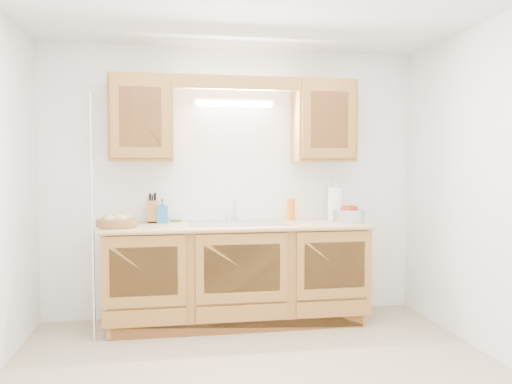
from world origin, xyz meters
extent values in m
plane|color=#C1AC8B|center=(0.00, 0.00, 0.00)|extent=(3.50, 3.50, 0.00)
cube|color=white|center=(0.00, 1.50, 1.25)|extent=(3.50, 0.02, 2.50)
cube|color=white|center=(0.00, -1.50, 1.25)|extent=(3.50, 0.02, 2.50)
cube|color=white|center=(1.75, 0.00, 1.25)|extent=(0.02, 3.00, 2.50)
cube|color=#A96D31|center=(0.00, 1.20, 0.44)|extent=(2.20, 0.60, 0.86)
cube|color=tan|center=(0.00, 1.19, 0.88)|extent=(2.30, 0.63, 0.04)
cube|color=#A96D31|center=(-0.83, 1.33, 1.83)|extent=(0.55, 0.33, 0.75)
cube|color=#A96D31|center=(0.83, 1.33, 1.83)|extent=(0.55, 0.33, 0.75)
cube|color=#A96D31|center=(0.00, 1.19, 2.14)|extent=(2.20, 0.05, 0.12)
cylinder|color=white|center=(0.00, 1.40, 1.98)|extent=(0.70, 0.05, 0.05)
cube|color=white|center=(0.00, 1.43, 2.01)|extent=(0.76, 0.06, 0.05)
cube|color=#9E9EA3|center=(0.00, 1.21, 0.90)|extent=(0.84, 0.46, 0.01)
cube|color=#9E9EA3|center=(-0.21, 1.21, 0.82)|extent=(0.39, 0.40, 0.16)
cube|color=#9E9EA3|center=(0.21, 1.21, 0.82)|extent=(0.39, 0.40, 0.16)
cylinder|color=silver|center=(0.00, 1.41, 0.92)|extent=(0.06, 0.06, 0.04)
cylinder|color=silver|center=(0.00, 1.41, 1.00)|extent=(0.02, 0.02, 0.16)
cylinder|color=silver|center=(0.00, 1.35, 1.09)|extent=(0.02, 0.12, 0.02)
cylinder|color=white|center=(0.12, 1.41, 0.96)|extent=(0.03, 0.03, 0.12)
cylinder|color=silver|center=(-1.20, 0.94, 1.00)|extent=(0.03, 0.03, 2.00)
cube|color=white|center=(0.95, 1.49, 1.15)|extent=(0.08, 0.01, 0.12)
cylinder|color=#94653B|center=(-1.03, 1.11, 0.94)|extent=(0.38, 0.38, 0.07)
sphere|color=#D8C67F|center=(-1.09, 1.07, 0.97)|extent=(0.08, 0.08, 0.08)
sphere|color=#D8C67F|center=(-0.98, 1.06, 0.97)|extent=(0.08, 0.08, 0.08)
sphere|color=tan|center=(-0.95, 1.14, 0.97)|extent=(0.08, 0.08, 0.08)
sphere|color=#9E2112|center=(-1.05, 1.16, 0.97)|extent=(0.07, 0.07, 0.07)
sphere|color=#72A53F|center=(-1.12, 1.13, 0.97)|extent=(0.07, 0.07, 0.07)
sphere|color=#D8C67F|center=(-1.03, 1.10, 0.97)|extent=(0.08, 0.08, 0.08)
sphere|color=#9E2112|center=(-1.00, 1.19, 0.96)|extent=(0.07, 0.07, 0.07)
cube|color=#A96D31|center=(-0.75, 1.40, 0.99)|extent=(0.10, 0.16, 0.21)
cylinder|color=black|center=(-0.77, 1.38, 1.11)|extent=(0.01, 0.03, 0.08)
cylinder|color=black|center=(-0.75, 1.38, 1.11)|extent=(0.01, 0.03, 0.08)
cylinder|color=black|center=(-0.72, 1.38, 1.11)|extent=(0.01, 0.03, 0.08)
cylinder|color=black|center=(-0.76, 1.41, 1.12)|extent=(0.01, 0.03, 0.08)
cylinder|color=black|center=(-0.73, 1.41, 1.12)|extent=(0.01, 0.03, 0.08)
cylinder|color=black|center=(-0.77, 1.44, 1.13)|extent=(0.01, 0.03, 0.08)
cylinder|color=black|center=(-0.72, 1.44, 1.13)|extent=(0.01, 0.03, 0.08)
cylinder|color=orange|center=(0.54, 1.41, 1.00)|extent=(0.09, 0.09, 0.20)
cylinder|color=white|center=(0.54, 1.41, 1.11)|extent=(0.07, 0.07, 0.01)
imported|color=#2577BD|center=(-0.66, 1.36, 1.01)|extent=(0.10, 0.10, 0.22)
cube|color=#CC333F|center=(-0.54, 1.44, 0.90)|extent=(0.11, 0.08, 0.01)
cube|color=green|center=(-0.54, 1.44, 0.91)|extent=(0.11, 0.08, 0.02)
cylinder|color=silver|center=(0.93, 1.25, 0.91)|extent=(0.18, 0.18, 0.01)
cylinder|color=silver|center=(0.93, 1.25, 1.08)|extent=(0.02, 0.02, 0.36)
cylinder|color=white|center=(0.93, 1.25, 1.06)|extent=(0.19, 0.19, 0.30)
sphere|color=silver|center=(0.93, 1.25, 1.26)|extent=(0.02, 0.02, 0.02)
cylinder|color=silver|center=(1.02, 1.16, 0.96)|extent=(0.39, 0.39, 0.11)
sphere|color=#9E2112|center=(0.99, 1.16, 1.01)|extent=(0.08, 0.08, 0.08)
sphere|color=#9E2112|center=(1.05, 1.18, 1.01)|extent=(0.08, 0.08, 0.08)
sphere|color=#9E2112|center=(1.02, 1.13, 1.01)|extent=(0.08, 0.08, 0.08)
sphere|color=#9E2112|center=(1.07, 1.14, 1.01)|extent=(0.08, 0.08, 0.08)
camera|label=1|loc=(-0.56, -3.18, 1.41)|focal=35.00mm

